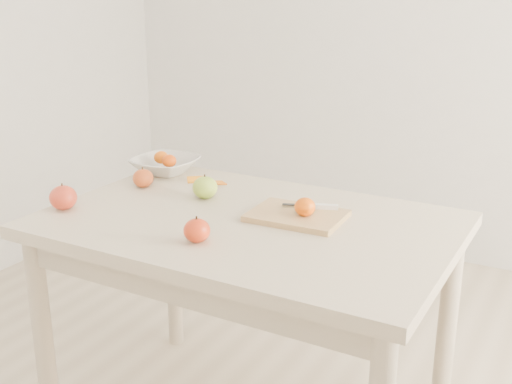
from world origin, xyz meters
The scene contains 13 objects.
table centered at (0.00, 0.00, 0.65)m, with size 1.20×0.80×0.75m.
cutting_board centered at (0.13, 0.07, 0.76)m, with size 0.27×0.20×0.02m, color tan.
board_tangerine centered at (0.16, 0.06, 0.80)m, with size 0.06×0.06×0.05m, color #D06107.
fruit_bowl centered at (-0.51, 0.28, 0.78)m, with size 0.23×0.23×0.06m, color silver.
bowl_tangerine_near centered at (-0.54, 0.29, 0.80)m, with size 0.05×0.05×0.05m, color #DD6307.
bowl_tangerine_far centered at (-0.48, 0.27, 0.80)m, with size 0.05×0.05×0.05m, color #D15307.
orange_peel_a centered at (-0.35, 0.24, 0.75)m, with size 0.06×0.04×0.00m, color orange.
orange_peel_b centered at (-0.26, 0.26, 0.75)m, with size 0.04×0.04×0.00m, color orange.
paring_knife centered at (0.17, 0.14, 0.78)m, with size 0.17×0.07×0.01m.
apple_green centered at (-0.22, 0.10, 0.79)m, with size 0.08×0.08×0.07m, color olive.
apple_red_a centered at (-0.47, 0.10, 0.78)m, with size 0.07×0.07×0.06m, color maroon.
apple_red_c centered at (-0.03, -0.22, 0.78)m, with size 0.07×0.07×0.07m, color #990203.
apple_red_d centered at (-0.54, -0.20, 0.79)m, with size 0.08×0.08×0.08m, color maroon.
Camera 1 is at (0.89, -1.55, 1.41)m, focal length 45.00 mm.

